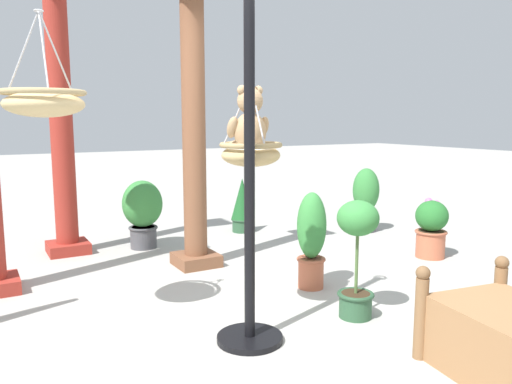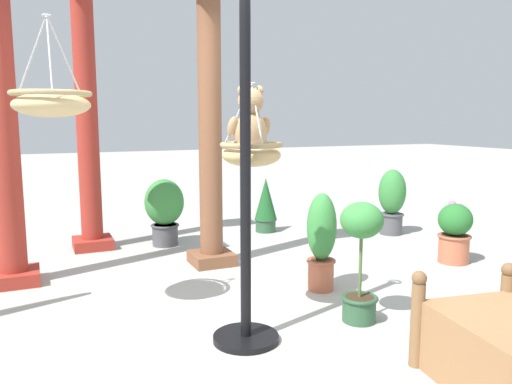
{
  "view_description": "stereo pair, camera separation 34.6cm",
  "coord_description": "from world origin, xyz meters",
  "px_view_note": "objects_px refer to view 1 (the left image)",
  "views": [
    {
      "loc": [
        -1.71,
        -2.94,
        1.47
      ],
      "look_at": [
        -0.01,
        0.03,
        0.97
      ],
      "focal_mm": 35.22,
      "sensor_mm": 36.0,
      "label": 1
    },
    {
      "loc": [
        -1.4,
        -3.1,
        1.47
      ],
      "look_at": [
        -0.01,
        0.03,
        0.97
      ],
      "focal_mm": 35.22,
      "sensor_mm": 36.0,
      "label": 2
    }
  ],
  "objects_px": {
    "teddy_bear": "(249,124)",
    "greenhouse_pillar_left": "(61,120)",
    "hanging_basket_with_teddy": "(251,153)",
    "potted_plant_bushy_green": "(143,210)",
    "hanging_basket_left_high": "(44,102)",
    "potted_plant_small_succulent": "(366,198)",
    "potted_plant_conical_shrub": "(431,227)",
    "potted_plant_trailing_ivy": "(242,205)",
    "display_pole_central": "(250,227)",
    "potted_plant_fern_front": "(311,239)",
    "greenhouse_pillar_right": "(194,132)",
    "potted_plant_flowering_red": "(357,250)"
  },
  "relations": [
    {
      "from": "hanging_basket_with_teddy",
      "to": "potted_plant_trailing_ivy",
      "type": "relative_size",
      "value": 0.81
    },
    {
      "from": "potted_plant_conical_shrub",
      "to": "potted_plant_fern_front",
      "type": "bearing_deg",
      "value": -174.55
    },
    {
      "from": "potted_plant_conical_shrub",
      "to": "potted_plant_bushy_green",
      "type": "bearing_deg",
      "value": 143.05
    },
    {
      "from": "potted_plant_small_succulent",
      "to": "hanging_basket_left_high",
      "type": "bearing_deg",
      "value": -161.0
    },
    {
      "from": "display_pole_central",
      "to": "teddy_bear",
      "type": "distance_m",
      "value": 0.73
    },
    {
      "from": "hanging_basket_with_teddy",
      "to": "hanging_basket_left_high",
      "type": "bearing_deg",
      "value": 157.9
    },
    {
      "from": "display_pole_central",
      "to": "potted_plant_bushy_green",
      "type": "xyz_separation_m",
      "value": [
        0.13,
        2.75,
        -0.34
      ]
    },
    {
      "from": "teddy_bear",
      "to": "display_pole_central",
      "type": "bearing_deg",
      "value": -118.83
    },
    {
      "from": "greenhouse_pillar_right",
      "to": "display_pole_central",
      "type": "bearing_deg",
      "value": -101.89
    },
    {
      "from": "hanging_basket_left_high",
      "to": "potted_plant_trailing_ivy",
      "type": "relative_size",
      "value": 0.95
    },
    {
      "from": "teddy_bear",
      "to": "potted_plant_fern_front",
      "type": "xyz_separation_m",
      "value": [
        0.84,
        0.4,
        -1.0
      ]
    },
    {
      "from": "potted_plant_flowering_red",
      "to": "greenhouse_pillar_left",
      "type": "bearing_deg",
      "value": 117.44
    },
    {
      "from": "hanging_basket_with_teddy",
      "to": "potted_plant_conical_shrub",
      "type": "height_order",
      "value": "hanging_basket_with_teddy"
    },
    {
      "from": "greenhouse_pillar_right",
      "to": "potted_plant_trailing_ivy",
      "type": "height_order",
      "value": "greenhouse_pillar_right"
    },
    {
      "from": "display_pole_central",
      "to": "potted_plant_small_succulent",
      "type": "distance_m",
      "value": 3.64
    },
    {
      "from": "potted_plant_flowering_red",
      "to": "potted_plant_bushy_green",
      "type": "height_order",
      "value": "potted_plant_flowering_red"
    },
    {
      "from": "teddy_bear",
      "to": "greenhouse_pillar_right",
      "type": "relative_size",
      "value": 0.16
    },
    {
      "from": "potted_plant_fern_front",
      "to": "potted_plant_bushy_green",
      "type": "distance_m",
      "value": 2.24
    },
    {
      "from": "greenhouse_pillar_right",
      "to": "hanging_basket_left_high",
      "type": "bearing_deg",
      "value": -144.69
    },
    {
      "from": "potted_plant_bushy_green",
      "to": "potted_plant_trailing_ivy",
      "type": "xyz_separation_m",
      "value": [
        1.38,
        0.18,
        -0.09
      ]
    },
    {
      "from": "hanging_basket_with_teddy",
      "to": "potted_plant_small_succulent",
      "type": "xyz_separation_m",
      "value": [
        2.77,
        1.89,
        -0.8
      ]
    },
    {
      "from": "hanging_basket_with_teddy",
      "to": "potted_plant_conical_shrub",
      "type": "distance_m",
      "value": 2.74
    },
    {
      "from": "greenhouse_pillar_right",
      "to": "potted_plant_bushy_green",
      "type": "bearing_deg",
      "value": 104.71
    },
    {
      "from": "teddy_bear",
      "to": "greenhouse_pillar_left",
      "type": "distance_m",
      "value": 2.8
    },
    {
      "from": "display_pole_central",
      "to": "hanging_basket_left_high",
      "type": "xyz_separation_m",
      "value": [
        -1.09,
        0.76,
        0.8
      ]
    },
    {
      "from": "potted_plant_flowering_red",
      "to": "potted_plant_trailing_ivy",
      "type": "xyz_separation_m",
      "value": [
        0.63,
        2.95,
        -0.16
      ]
    },
    {
      "from": "greenhouse_pillar_right",
      "to": "potted_plant_small_succulent",
      "type": "height_order",
      "value": "greenhouse_pillar_right"
    },
    {
      "from": "hanging_basket_left_high",
      "to": "potted_plant_small_succulent",
      "type": "distance_m",
      "value": 4.4
    },
    {
      "from": "greenhouse_pillar_left",
      "to": "potted_plant_fern_front",
      "type": "distance_m",
      "value": 2.99
    },
    {
      "from": "greenhouse_pillar_left",
      "to": "potted_plant_flowering_red",
      "type": "distance_m",
      "value": 3.49
    },
    {
      "from": "hanging_basket_with_teddy",
      "to": "potted_plant_flowering_red",
      "type": "relative_size",
      "value": 0.65
    },
    {
      "from": "potted_plant_trailing_ivy",
      "to": "hanging_basket_with_teddy",
      "type": "bearing_deg",
      "value": -117.01
    },
    {
      "from": "hanging_basket_left_high",
      "to": "potted_plant_fern_front",
      "type": "xyz_separation_m",
      "value": [
        2.08,
        -0.08,
        -1.14
      ]
    },
    {
      "from": "display_pole_central",
      "to": "potted_plant_fern_front",
      "type": "distance_m",
      "value": 1.24
    },
    {
      "from": "display_pole_central",
      "to": "potted_plant_bushy_green",
      "type": "height_order",
      "value": "display_pole_central"
    },
    {
      "from": "greenhouse_pillar_right",
      "to": "potted_plant_small_succulent",
      "type": "relative_size",
      "value": 3.34
    },
    {
      "from": "greenhouse_pillar_right",
      "to": "potted_plant_flowering_red",
      "type": "height_order",
      "value": "greenhouse_pillar_right"
    },
    {
      "from": "greenhouse_pillar_right",
      "to": "potted_plant_trailing_ivy",
      "type": "distance_m",
      "value": 1.88
    },
    {
      "from": "hanging_basket_left_high",
      "to": "potted_plant_trailing_ivy",
      "type": "distance_m",
      "value": 3.6
    },
    {
      "from": "hanging_basket_with_teddy",
      "to": "potted_plant_bushy_green",
      "type": "xyz_separation_m",
      "value": [
        -0.02,
        2.5,
        -0.8
      ]
    },
    {
      "from": "potted_plant_trailing_ivy",
      "to": "greenhouse_pillar_right",
      "type": "bearing_deg",
      "value": -135.25
    },
    {
      "from": "greenhouse_pillar_left",
      "to": "potted_plant_trailing_ivy",
      "type": "xyz_separation_m",
      "value": [
        2.17,
        -0.03,
        -1.11
      ]
    },
    {
      "from": "display_pole_central",
      "to": "hanging_basket_with_teddy",
      "type": "bearing_deg",
      "value": 59.04
    },
    {
      "from": "potted_plant_small_succulent",
      "to": "potted_plant_trailing_ivy",
      "type": "distance_m",
      "value": 1.62
    },
    {
      "from": "hanging_basket_with_teddy",
      "to": "potted_plant_bushy_green",
      "type": "distance_m",
      "value": 2.62
    },
    {
      "from": "teddy_bear",
      "to": "potted_plant_trailing_ivy",
      "type": "bearing_deg",
      "value": 62.8
    },
    {
      "from": "greenhouse_pillar_right",
      "to": "potted_plant_small_succulent",
      "type": "distance_m",
      "value": 2.72
    },
    {
      "from": "teddy_bear",
      "to": "potted_plant_conical_shrub",
      "type": "xyz_separation_m",
      "value": [
        2.52,
        0.56,
        -1.11
      ]
    },
    {
      "from": "potted_plant_small_succulent",
      "to": "greenhouse_pillar_left",
      "type": "bearing_deg",
      "value": 167.27
    },
    {
      "from": "hanging_basket_with_teddy",
      "to": "display_pole_central",
      "type": "bearing_deg",
      "value": -120.96
    }
  ]
}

